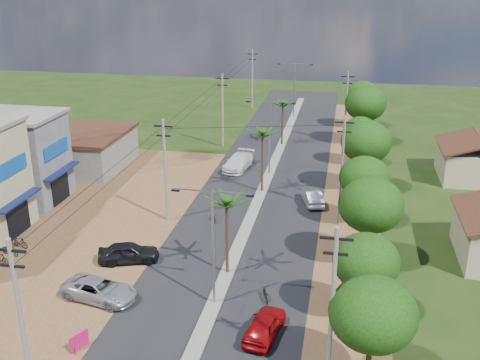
% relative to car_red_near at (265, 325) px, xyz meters
% --- Properties ---
extents(ground, '(160.00, 160.00, 0.00)m').
position_rel_car_red_near_xyz_m(ground, '(-3.67, 2.63, -0.72)').
color(ground, black).
rests_on(ground, ground).
extents(road, '(12.00, 110.00, 0.04)m').
position_rel_car_red_near_xyz_m(road, '(-3.67, 17.63, -0.70)').
color(road, black).
rests_on(road, ground).
extents(median, '(1.00, 90.00, 0.18)m').
position_rel_car_red_near_xyz_m(median, '(-3.67, 20.63, -0.63)').
color(median, '#605E56').
rests_on(median, ground).
extents(dirt_lot_west, '(18.00, 46.00, 0.04)m').
position_rel_car_red_near_xyz_m(dirt_lot_west, '(-18.67, 10.63, -0.71)').
color(dirt_lot_west, brown).
rests_on(dirt_lot_west, ground).
extents(dirt_shoulder_east, '(5.00, 90.00, 0.03)m').
position_rel_car_red_near_xyz_m(dirt_shoulder_east, '(4.83, 17.63, -0.71)').
color(dirt_shoulder_east, brown).
rests_on(dirt_shoulder_east, ground).
extents(shophouse_grey, '(9.00, 6.40, 8.30)m').
position_rel_car_red_near_xyz_m(shophouse_grey, '(-25.65, 16.63, 3.44)').
color(shophouse_grey, '#505258').
rests_on(shophouse_grey, ground).
extents(low_shed, '(10.40, 10.40, 3.95)m').
position_rel_car_red_near_xyz_m(low_shed, '(-24.67, 26.63, 1.24)').
color(low_shed, '#605E56').
rests_on(low_shed, ground).
extents(house_east_far, '(7.60, 7.50, 4.60)m').
position_rel_car_red_near_xyz_m(house_east_far, '(17.33, 30.63, 1.67)').
color(house_east_far, tan).
rests_on(house_east_far, ground).
extents(tree_east_a, '(4.40, 4.40, 6.37)m').
position_rel_car_red_near_xyz_m(tree_east_a, '(5.83, -3.37, 3.77)').
color(tree_east_a, black).
rests_on(tree_east_a, ground).
extents(tree_east_b, '(4.00, 4.00, 5.83)m').
position_rel_car_red_near_xyz_m(tree_east_b, '(5.63, 2.63, 3.39)').
color(tree_east_b, black).
rests_on(tree_east_b, ground).
extents(tree_east_c, '(4.60, 4.60, 6.83)m').
position_rel_car_red_near_xyz_m(tree_east_c, '(6.03, 9.63, 4.14)').
color(tree_east_c, black).
rests_on(tree_east_c, ground).
extents(tree_east_d, '(4.20, 4.20, 6.13)m').
position_rel_car_red_near_xyz_m(tree_east_d, '(5.73, 16.63, 3.62)').
color(tree_east_d, black).
rests_on(tree_east_d, ground).
extents(tree_east_e, '(4.80, 4.80, 7.14)m').
position_rel_car_red_near_xyz_m(tree_east_e, '(5.93, 24.63, 4.37)').
color(tree_east_e, black).
rests_on(tree_east_e, ground).
extents(tree_east_f, '(3.80, 3.80, 5.52)m').
position_rel_car_red_near_xyz_m(tree_east_f, '(5.53, 32.63, 3.16)').
color(tree_east_f, black).
rests_on(tree_east_f, ground).
extents(tree_east_g, '(5.00, 5.00, 7.38)m').
position_rel_car_red_near_xyz_m(tree_east_g, '(6.13, 40.63, 4.52)').
color(tree_east_g, black).
rests_on(tree_east_g, ground).
extents(tree_east_h, '(4.40, 4.40, 6.52)m').
position_rel_car_red_near_xyz_m(tree_east_h, '(5.83, 48.63, 3.92)').
color(tree_east_h, black).
rests_on(tree_east_h, ground).
extents(palm_median_near, '(2.00, 2.00, 6.15)m').
position_rel_car_red_near_xyz_m(palm_median_near, '(-3.67, 6.63, 4.81)').
color(palm_median_near, black).
rests_on(palm_median_near, ground).
extents(palm_median_mid, '(2.00, 2.00, 6.55)m').
position_rel_car_red_near_xyz_m(palm_median_mid, '(-3.67, 22.63, 5.18)').
color(palm_median_mid, black).
rests_on(palm_median_mid, ground).
extents(palm_median_far, '(2.00, 2.00, 5.85)m').
position_rel_car_red_near_xyz_m(palm_median_far, '(-3.67, 38.63, 4.54)').
color(palm_median_far, black).
rests_on(palm_median_far, ground).
extents(streetlight_near, '(5.10, 0.18, 8.00)m').
position_rel_car_red_near_xyz_m(streetlight_near, '(-3.67, 2.63, 4.06)').
color(streetlight_near, gray).
rests_on(streetlight_near, ground).
extents(streetlight_mid, '(5.10, 0.18, 8.00)m').
position_rel_car_red_near_xyz_m(streetlight_mid, '(-3.67, 27.63, 4.06)').
color(streetlight_mid, gray).
rests_on(streetlight_mid, ground).
extents(streetlight_far, '(5.10, 0.18, 8.00)m').
position_rel_car_red_near_xyz_m(streetlight_far, '(-3.67, 52.63, 4.06)').
color(streetlight_far, gray).
rests_on(streetlight_far, ground).
extents(utility_pole_w_a, '(1.60, 0.24, 9.00)m').
position_rel_car_red_near_xyz_m(utility_pole_w_a, '(-10.67, -7.37, 4.03)').
color(utility_pole_w_a, '#605E56').
rests_on(utility_pole_w_a, ground).
extents(utility_pole_w_b, '(1.60, 0.24, 9.00)m').
position_rel_car_red_near_xyz_m(utility_pole_w_b, '(-10.67, 14.63, 4.03)').
color(utility_pole_w_b, '#605E56').
rests_on(utility_pole_w_b, ground).
extents(utility_pole_w_c, '(1.60, 0.24, 9.00)m').
position_rel_car_red_near_xyz_m(utility_pole_w_c, '(-10.67, 36.63, 4.03)').
color(utility_pole_w_c, '#605E56').
rests_on(utility_pole_w_c, ground).
extents(utility_pole_w_d, '(1.60, 0.24, 9.00)m').
position_rel_car_red_near_xyz_m(utility_pole_w_d, '(-10.67, 57.63, 4.03)').
color(utility_pole_w_d, '#605E56').
rests_on(utility_pole_w_d, ground).
extents(utility_pole_e_a, '(1.60, 0.24, 9.00)m').
position_rel_car_red_near_xyz_m(utility_pole_e_a, '(3.83, -3.37, 4.03)').
color(utility_pole_e_a, '#605E56').
rests_on(utility_pole_e_a, ground).
extents(utility_pole_e_b, '(1.60, 0.24, 9.00)m').
position_rel_car_red_near_xyz_m(utility_pole_e_b, '(3.83, 18.63, 4.03)').
color(utility_pole_e_b, '#605E56').
rests_on(utility_pole_e_b, ground).
extents(utility_pole_e_c, '(1.60, 0.24, 9.00)m').
position_rel_car_red_near_xyz_m(utility_pole_e_c, '(3.83, 40.63, 4.03)').
color(utility_pole_e_c, '#605E56').
rests_on(utility_pole_e_c, ground).
extents(car_red_near, '(2.40, 4.47, 1.45)m').
position_rel_car_red_near_xyz_m(car_red_near, '(0.00, 0.00, 0.00)').
color(car_red_near, maroon).
rests_on(car_red_near, ground).
extents(car_silver_mid, '(2.53, 4.39, 1.37)m').
position_rel_car_red_near_xyz_m(car_silver_mid, '(1.33, 20.63, -0.04)').
color(car_silver_mid, gray).
rests_on(car_silver_mid, ground).
extents(car_white_far, '(3.06, 5.74, 1.58)m').
position_rel_car_red_near_xyz_m(car_white_far, '(-7.22, 28.89, 0.07)').
color(car_white_far, silver).
rests_on(car_white_far, ground).
extents(car_parked_silver, '(5.37, 3.25, 1.39)m').
position_rel_car_red_near_xyz_m(car_parked_silver, '(-11.17, 1.82, -0.03)').
color(car_parked_silver, gray).
rests_on(car_parked_silver, ground).
extents(car_parked_dark, '(4.77, 3.13, 1.51)m').
position_rel_car_red_near_xyz_m(car_parked_dark, '(-11.20, 6.99, 0.03)').
color(car_parked_dark, black).
rests_on(car_parked_dark, ground).
extents(moto_rider_east, '(1.02, 1.65, 0.82)m').
position_rel_car_red_near_xyz_m(moto_rider_east, '(-0.50, 3.78, -0.31)').
color(moto_rider_east, black).
rests_on(moto_rider_east, ground).
extents(moto_rider_west_a, '(1.12, 1.61, 0.80)m').
position_rel_car_red_near_xyz_m(moto_rider_west_a, '(-6.72, 15.16, -0.32)').
color(moto_rider_west_a, black).
rests_on(moto_rider_west_a, ground).
extents(moto_rider_west_b, '(0.66, 1.59, 0.93)m').
position_rel_car_red_near_xyz_m(moto_rider_west_b, '(-5.94, 30.83, -0.26)').
color(moto_rider_west_b, black).
rests_on(moto_rider_west_b, ground).
extents(roadside_sign, '(0.61, 1.22, 1.07)m').
position_rel_car_red_near_xyz_m(roadside_sign, '(-10.16, -3.24, -0.19)').
color(roadside_sign, '#B8114B').
rests_on(roadside_sign, ground).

